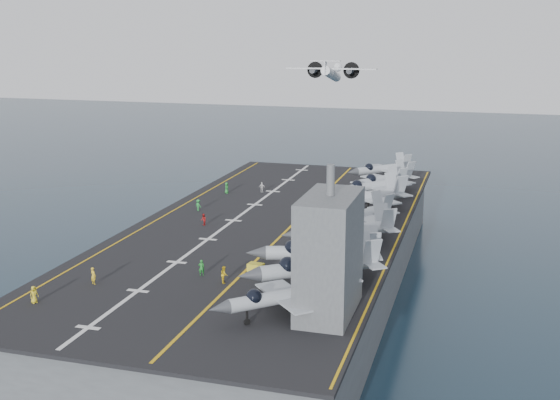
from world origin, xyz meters
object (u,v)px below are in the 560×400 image
(island_superstructure, at_px, (330,240))
(transport_plane, at_px, (331,74))
(fighter_jet_0, at_px, (282,295))
(tow_cart_a, at_px, (256,268))

(island_superstructure, relative_size, transport_plane, 0.74)
(transport_plane, bearing_deg, fighter_jet_0, -80.49)
(tow_cart_a, distance_m, transport_plane, 82.27)
(tow_cart_a, bearing_deg, island_superstructure, -41.07)
(fighter_jet_0, relative_size, transport_plane, 0.78)
(island_superstructure, relative_size, fighter_jet_0, 0.95)
(tow_cart_a, height_order, transport_plane, transport_plane)
(island_superstructure, relative_size, tow_cart_a, 7.82)
(tow_cart_a, xyz_separation_m, transport_plane, (-8.80, 79.92, 17.44))
(fighter_jet_0, relative_size, tow_cart_a, 8.23)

